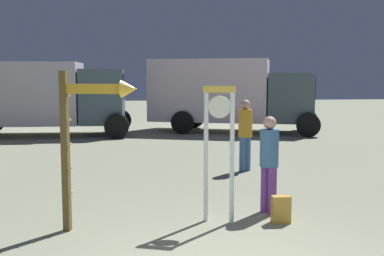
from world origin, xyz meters
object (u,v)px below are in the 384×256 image
arrow_sign (89,123)px  backpack (281,210)px  standing_clock (219,140)px  person_distant (245,131)px  person_near_clock (269,159)px  box_truck_near (227,92)px  box_truck_far (32,95)px

arrow_sign → backpack: size_ratio=5.51×
standing_clock → person_distant: (1.29, 3.86, -0.33)m
person_near_clock → box_truck_near: size_ratio=0.22×
standing_clock → arrow_sign: arrow_sign is taller
backpack → person_distant: bearing=85.1°
person_near_clock → arrow_sign: bearing=-166.9°
arrow_sign → box_truck_far: (-3.33, 11.78, -0.03)m
person_near_clock → box_truck_far: size_ratio=0.23×
person_distant → box_truck_far: (-6.53, 7.65, 0.61)m
standing_clock → person_near_clock: size_ratio=1.31×
backpack → standing_clock: bearing=170.3°
standing_clock → box_truck_near: box_truck_near is taller
person_near_clock → box_truck_near: box_truck_near is taller
person_near_clock → box_truck_far: box_truck_far is taller
person_near_clock → box_truck_near: bearing=82.7°
box_truck_near → box_truck_far: (-7.63, -0.47, -0.04)m
standing_clock → person_distant: 4.09m
standing_clock → arrow_sign: size_ratio=0.90×
person_distant → box_truck_near: bearing=82.3°
arrow_sign → person_near_clock: size_ratio=1.45×
backpack → box_truck_near: 12.32m
person_near_clock → box_truck_near: (1.49, 11.61, 0.71)m
arrow_sign → person_distant: size_ratio=1.37×
standing_clock → box_truck_near: (2.39, 11.99, 0.33)m
box_truck_near → box_truck_far: bearing=-176.4°
person_distant → standing_clock: bearing=-108.5°
standing_clock → person_near_clock: (0.90, 0.38, -0.38)m
arrow_sign → person_distant: arrow_sign is taller
person_distant → box_truck_far: size_ratio=0.24×
backpack → box_truck_near: box_truck_near is taller
arrow_sign → box_truck_far: box_truck_far is taller
person_distant → box_truck_near: box_truck_near is taller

